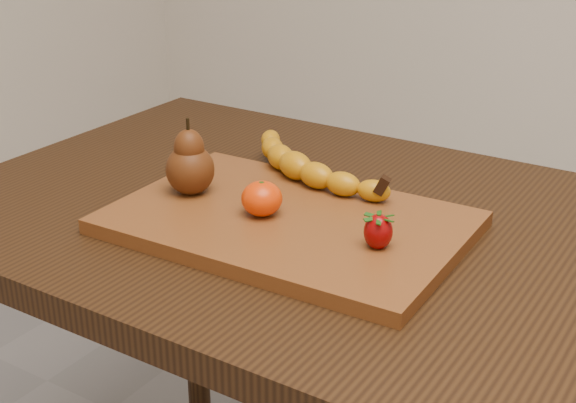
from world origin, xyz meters
The scene contains 6 objects.
table centered at (0.00, 0.00, 0.66)m, with size 1.00×0.70×0.76m.
cutting_board centered at (0.02, -0.06, 0.77)m, with size 0.45×0.30×0.02m, color brown.
banana centered at (-0.04, 0.05, 0.80)m, with size 0.26×0.07×0.04m, color #C68209, non-canonical shape.
pear centered at (-0.13, -0.07, 0.83)m, with size 0.07×0.07×0.11m, color #4E240C, non-canonical shape.
mandarin centered at (-0.01, -0.08, 0.80)m, with size 0.05×0.05×0.05m, color #E73602.
strawberry centered at (0.16, -0.08, 0.80)m, with size 0.04×0.04×0.04m, color #810304, non-canonical shape.
Camera 1 is at (0.53, -0.87, 1.21)m, focal length 50.00 mm.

